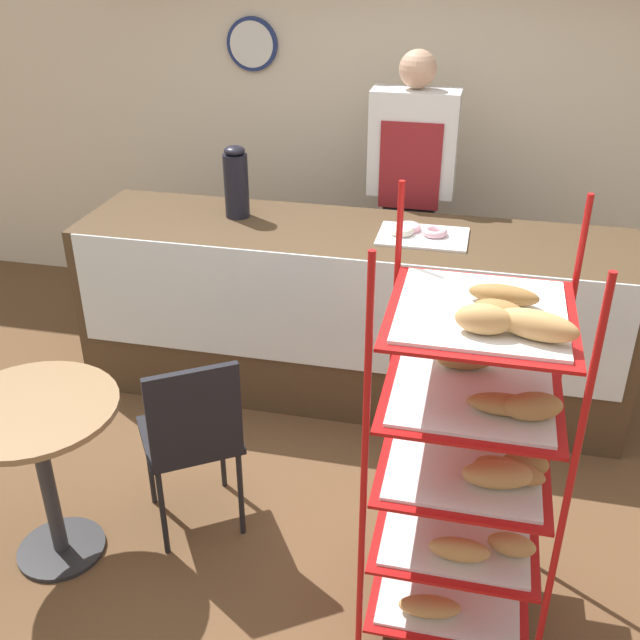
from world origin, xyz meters
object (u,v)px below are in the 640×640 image
Objects in this scene: pastry_rack at (471,454)px; donut_tray_counter at (417,233)px; cafe_chair at (192,431)px; cafe_table at (39,446)px; coffee_carafe at (236,182)px; person_worker at (410,195)px.

pastry_rack is 1.49m from donut_tray_counter.
cafe_chair is (-1.08, 0.18, -0.22)m from pastry_rack.
coffee_carafe is (0.30, 1.56, 0.57)m from cafe_table.
pastry_rack reaches higher than coffee_carafe.
cafe_table is at bearing -100.75° from coffee_carafe.
coffee_carafe is (-0.85, -0.53, 0.18)m from person_worker.
cafe_chair is (-0.62, -1.85, -0.42)m from person_worker.
cafe_table is 1.99m from donut_tray_counter.
cafe_chair is (0.52, 0.24, -0.02)m from cafe_table.
pastry_rack reaches higher than cafe_table.
cafe_table is (-1.15, -2.09, -0.40)m from person_worker.
coffee_carafe reaches higher than cafe_chair.
person_worker is 3.93× the size of donut_tray_counter.
person_worker is 4.58× the size of coffee_carafe.
cafe_chair is 2.27× the size of coffee_carafe.
pastry_rack reaches higher than cafe_chair.
coffee_carafe is at bearing 131.00° from pastry_rack.
coffee_carafe is 0.86× the size of donut_tray_counter.
coffee_carafe reaches higher than donut_tray_counter.
person_worker is at bearing 99.77° from donut_tray_counter.
pastry_rack is at bearing 136.90° from cafe_chair.
cafe_table is 0.58m from cafe_chair.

